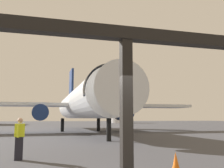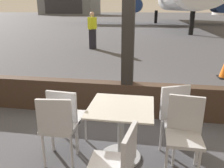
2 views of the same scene
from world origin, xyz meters
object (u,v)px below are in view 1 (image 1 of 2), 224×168
Objects in this scene: airplane at (83,103)px; ground_crew_worker at (19,138)px; traffic_cone at (176,164)px; fuel_storage_tank at (121,116)px.

airplane reaches higher than ground_crew_worker.
traffic_cone is at bearing -40.92° from ground_crew_worker.
airplane reaches higher than traffic_cone.
ground_crew_worker is at bearing -109.80° from fuel_storage_tank.
traffic_cone is at bearing -105.84° from fuel_storage_tank.
ground_crew_worker is 2.53× the size of traffic_cone.
fuel_storage_tank is at bearing 74.16° from traffic_cone.
airplane reaches higher than fuel_storage_tank.
airplane is 63.58m from fuel_storage_tank.
ground_crew_worker is at bearing -105.59° from airplane.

